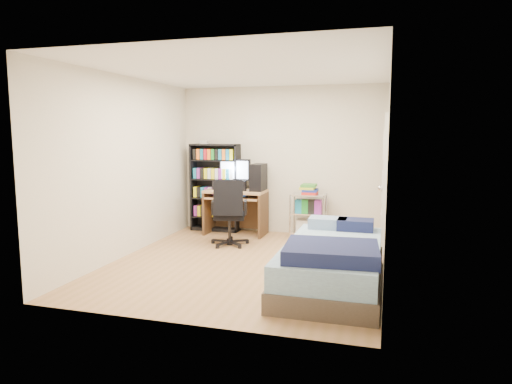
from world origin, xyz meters
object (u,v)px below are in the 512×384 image
(computer_desk, at_px, (242,194))
(bed, at_px, (333,262))
(media_shelf, at_px, (215,186))
(office_chair, at_px, (229,225))

(computer_desk, relative_size, bed, 0.59)
(media_shelf, distance_m, computer_desk, 0.57)
(media_shelf, relative_size, computer_desk, 1.25)
(media_shelf, distance_m, bed, 3.39)
(bed, bearing_deg, computer_desk, 128.35)
(computer_desk, height_order, bed, computer_desk)
(computer_desk, relative_size, office_chair, 1.25)
(computer_desk, xyz_separation_m, office_chair, (0.06, -0.84, -0.36))
(media_shelf, height_order, computer_desk, media_shelf)
(office_chair, height_order, bed, office_chair)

